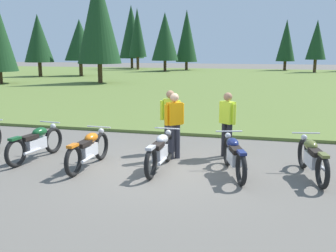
{
  "coord_description": "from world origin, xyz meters",
  "views": [
    {
      "loc": [
        2.37,
        -8.5,
        2.73
      ],
      "look_at": [
        0.0,
        0.6,
        0.9
      ],
      "focal_mm": 42.11,
      "sensor_mm": 36.0,
      "label": 1
    }
  ],
  "objects_px": {
    "rider_checking_bike": "(227,121)",
    "motorcycle_british_green": "(36,143)",
    "motorcycle_silver": "(160,151)",
    "motorcycle_orange": "(88,149)",
    "motorcycle_olive": "(312,158)",
    "motorcycle_navy": "(234,155)",
    "rider_near_row_end": "(170,117)",
    "rider_with_back_turned": "(174,122)"
  },
  "relations": [
    {
      "from": "rider_checking_bike",
      "to": "motorcycle_british_green",
      "type": "bearing_deg",
      "value": -162.32
    },
    {
      "from": "motorcycle_british_green",
      "to": "motorcycle_silver",
      "type": "xyz_separation_m",
      "value": [
        3.25,
        -0.04,
        0.0
      ]
    },
    {
      "from": "motorcycle_orange",
      "to": "rider_checking_bike",
      "type": "relative_size",
      "value": 1.26
    },
    {
      "from": "motorcycle_british_green",
      "to": "motorcycle_olive",
      "type": "distance_m",
      "value": 6.58
    },
    {
      "from": "motorcycle_navy",
      "to": "motorcycle_british_green",
      "type": "bearing_deg",
      "value": -179.77
    },
    {
      "from": "motorcycle_olive",
      "to": "rider_checking_bike",
      "type": "relative_size",
      "value": 1.25
    },
    {
      "from": "motorcycle_olive",
      "to": "motorcycle_silver",
      "type": "bearing_deg",
      "value": -175.17
    },
    {
      "from": "motorcycle_navy",
      "to": "rider_checking_bike",
      "type": "bearing_deg",
      "value": 102.43
    },
    {
      "from": "motorcycle_navy",
      "to": "rider_near_row_end",
      "type": "bearing_deg",
      "value": 139.24
    },
    {
      "from": "rider_with_back_turned",
      "to": "motorcycle_navy",
      "type": "bearing_deg",
      "value": -30.9
    },
    {
      "from": "motorcycle_orange",
      "to": "rider_near_row_end",
      "type": "bearing_deg",
      "value": 51.9
    },
    {
      "from": "motorcycle_olive",
      "to": "rider_near_row_end",
      "type": "distance_m",
      "value": 3.8
    },
    {
      "from": "motorcycle_british_green",
      "to": "motorcycle_navy",
      "type": "height_order",
      "value": "same"
    },
    {
      "from": "rider_checking_bike",
      "to": "rider_near_row_end",
      "type": "bearing_deg",
      "value": 174.35
    },
    {
      "from": "rider_checking_bike",
      "to": "rider_with_back_turned",
      "type": "height_order",
      "value": "same"
    },
    {
      "from": "motorcycle_olive",
      "to": "rider_with_back_turned",
      "type": "bearing_deg",
      "value": 167.4
    },
    {
      "from": "motorcycle_navy",
      "to": "rider_with_back_turned",
      "type": "relative_size",
      "value": 1.22
    },
    {
      "from": "motorcycle_olive",
      "to": "motorcycle_british_green",
      "type": "bearing_deg",
      "value": -177.86
    },
    {
      "from": "motorcycle_orange",
      "to": "motorcycle_olive",
      "type": "distance_m",
      "value": 5.03
    },
    {
      "from": "rider_near_row_end",
      "to": "rider_checking_bike",
      "type": "bearing_deg",
      "value": -5.65
    },
    {
      "from": "motorcycle_navy",
      "to": "rider_checking_bike",
      "type": "height_order",
      "value": "rider_checking_bike"
    },
    {
      "from": "motorcycle_orange",
      "to": "motorcycle_british_green",
      "type": "bearing_deg",
      "value": 169.79
    },
    {
      "from": "motorcycle_orange",
      "to": "rider_with_back_turned",
      "type": "distance_m",
      "value": 2.22
    },
    {
      "from": "motorcycle_orange",
      "to": "rider_checking_bike",
      "type": "xyz_separation_m",
      "value": [
        3.03,
        1.75,
        0.51
      ]
    },
    {
      "from": "rider_checking_bike",
      "to": "rider_with_back_turned",
      "type": "distance_m",
      "value": 1.36
    },
    {
      "from": "motorcycle_silver",
      "to": "rider_with_back_turned",
      "type": "distance_m",
      "value": 1.13
    },
    {
      "from": "motorcycle_olive",
      "to": "rider_checking_bike",
      "type": "distance_m",
      "value": 2.37
    },
    {
      "from": "motorcycle_olive",
      "to": "rider_checking_bike",
      "type": "bearing_deg",
      "value": 148.21
    },
    {
      "from": "rider_with_back_turned",
      "to": "rider_near_row_end",
      "type": "distance_m",
      "value": 0.7
    },
    {
      "from": "motorcycle_british_green",
      "to": "motorcycle_navy",
      "type": "bearing_deg",
      "value": 0.23
    },
    {
      "from": "motorcycle_orange",
      "to": "motorcycle_navy",
      "type": "bearing_deg",
      "value": 5.18
    },
    {
      "from": "motorcycle_british_green",
      "to": "motorcycle_olive",
      "type": "xyz_separation_m",
      "value": [
        6.57,
        0.25,
        0.0
      ]
    },
    {
      "from": "motorcycle_orange",
      "to": "rider_with_back_turned",
      "type": "height_order",
      "value": "rider_with_back_turned"
    },
    {
      "from": "motorcycle_orange",
      "to": "motorcycle_silver",
      "type": "relative_size",
      "value": 1.0
    },
    {
      "from": "motorcycle_orange",
      "to": "rider_checking_bike",
      "type": "height_order",
      "value": "rider_checking_bike"
    },
    {
      "from": "motorcycle_british_green",
      "to": "motorcycle_silver",
      "type": "height_order",
      "value": "same"
    },
    {
      "from": "motorcycle_navy",
      "to": "motorcycle_olive",
      "type": "relative_size",
      "value": 0.98
    },
    {
      "from": "motorcycle_british_green",
      "to": "motorcycle_silver",
      "type": "distance_m",
      "value": 3.25
    },
    {
      "from": "motorcycle_silver",
      "to": "rider_checking_bike",
      "type": "xyz_separation_m",
      "value": [
        1.35,
        1.5,
        0.51
      ]
    },
    {
      "from": "motorcycle_orange",
      "to": "motorcycle_navy",
      "type": "xyz_separation_m",
      "value": [
        3.35,
        0.3,
        0.0
      ]
    },
    {
      "from": "rider_checking_bike",
      "to": "rider_near_row_end",
      "type": "height_order",
      "value": "same"
    },
    {
      "from": "motorcycle_silver",
      "to": "rider_checking_bike",
      "type": "distance_m",
      "value": 2.09
    }
  ]
}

